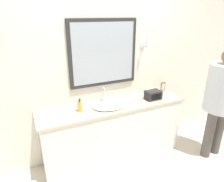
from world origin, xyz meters
TOP-DOWN VIEW (x-y plane):
  - ground_plane at (0.00, 0.00)m, footprint 14.00×14.00m
  - wall_back at (-0.00, 0.57)m, footprint 8.00×0.18m
  - vanity_counter at (0.00, 0.28)m, footprint 2.04×0.52m
  - sink_basin at (-0.08, 0.27)m, footprint 0.45×0.39m
  - soap_bottle at (-0.47, 0.28)m, footprint 0.06×0.06m
  - appliance_box at (0.60, 0.21)m, footprint 0.22×0.15m
  - picture_frame at (0.93, 0.43)m, footprint 0.08×0.01m
  - hand_towel_near_sink at (0.68, 0.42)m, footprint 0.16×0.13m
  - metal_tray at (0.37, 0.31)m, footprint 0.15×0.10m
  - person at (1.38, -0.28)m, footprint 0.44×0.44m

SIDE VIEW (x-z plane):
  - ground_plane at x=0.00m, z-range 0.00..0.00m
  - vanity_counter at x=0.00m, z-range 0.00..0.86m
  - metal_tray at x=0.37m, z-range 0.86..0.87m
  - sink_basin at x=-0.08m, z-range 0.78..0.99m
  - hand_towel_near_sink at x=0.68m, z-range 0.86..0.91m
  - appliance_box at x=0.60m, z-range 0.86..0.99m
  - soap_bottle at x=-0.47m, z-range 0.85..1.02m
  - picture_frame at x=0.93m, z-range 0.86..1.00m
  - person at x=1.38m, z-range 0.18..1.79m
  - wall_back at x=0.00m, z-range 0.01..2.56m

